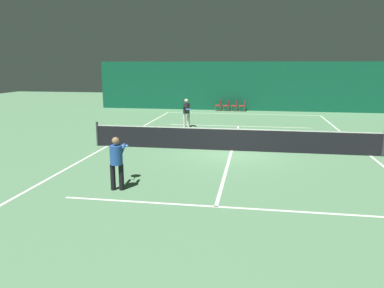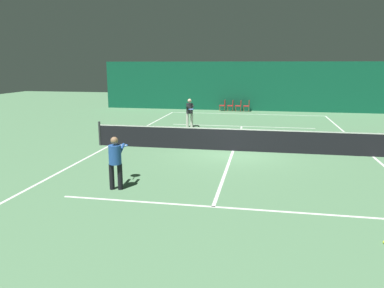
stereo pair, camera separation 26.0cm
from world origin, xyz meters
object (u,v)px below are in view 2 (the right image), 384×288
(player_far, at_px, (190,111))
(courtside_chair_1, at_px, (231,105))
(tennis_net, at_px, (233,139))
(courtside_chair_2, at_px, (239,105))
(courtside_chair_0, at_px, (223,105))
(courtside_chair_3, at_px, (247,105))
(tennis_ball, at_px, (384,242))
(player_near, at_px, (116,159))

(player_far, bearing_deg, courtside_chair_1, 151.12)
(tennis_net, xyz_separation_m, courtside_chair_2, (-0.61, 13.47, -0.03))
(courtside_chair_0, distance_m, courtside_chair_1, 0.62)
(courtside_chair_3, bearing_deg, tennis_ball, 9.81)
(tennis_net, bearing_deg, player_near, -118.18)
(tennis_ball, bearing_deg, player_far, 116.48)
(courtside_chair_3, bearing_deg, courtside_chair_1, -90.00)
(courtside_chair_0, height_order, tennis_ball, courtside_chair_0)
(player_near, bearing_deg, courtside_chair_0, -11.42)
(courtside_chair_1, xyz_separation_m, courtside_chair_3, (1.23, 0.00, 0.00))
(courtside_chair_0, bearing_deg, player_near, -3.37)
(courtside_chair_3, bearing_deg, player_near, -8.88)
(tennis_net, bearing_deg, courtside_chair_3, 89.95)
(player_near, bearing_deg, courtside_chair_3, -16.92)
(player_far, relative_size, courtside_chair_3, 1.94)
(courtside_chair_0, relative_size, courtside_chair_1, 1.00)
(player_near, xyz_separation_m, player_far, (0.01, 11.07, 0.04))
(courtside_chair_1, distance_m, tennis_ball, 21.78)
(courtside_chair_1, distance_m, courtside_chair_3, 1.23)
(player_near, bearing_deg, courtside_chair_1, -13.26)
(player_far, bearing_deg, courtside_chair_2, 146.95)
(courtside_chair_2, height_order, courtside_chair_3, same)
(player_far, relative_size, courtside_chair_1, 1.94)
(player_near, relative_size, player_far, 0.96)
(player_near, height_order, tennis_ball, player_near)
(player_far, relative_size, courtside_chair_2, 1.94)
(courtside_chair_1, bearing_deg, courtside_chair_3, 90.00)
(tennis_net, relative_size, tennis_ball, 181.82)
(courtside_chair_0, relative_size, tennis_ball, 12.73)
(player_far, distance_m, courtside_chair_3, 8.47)
(player_near, relative_size, tennis_ball, 23.58)
(tennis_net, height_order, courtside_chair_1, tennis_net)
(player_near, bearing_deg, tennis_ball, -116.60)
(courtside_chair_0, bearing_deg, tennis_ball, 14.57)
(courtside_chair_0, bearing_deg, courtside_chair_3, 90.00)
(player_near, distance_m, player_far, 11.07)
(player_far, xyz_separation_m, courtside_chair_2, (2.34, 7.92, -0.46))
(player_far, distance_m, tennis_ball, 14.88)
(tennis_net, relative_size, courtside_chair_3, 14.29)
(player_far, height_order, courtside_chair_0, player_far)
(courtside_chair_1, height_order, courtside_chair_3, same)
(courtside_chair_3, relative_size, tennis_ball, 12.73)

